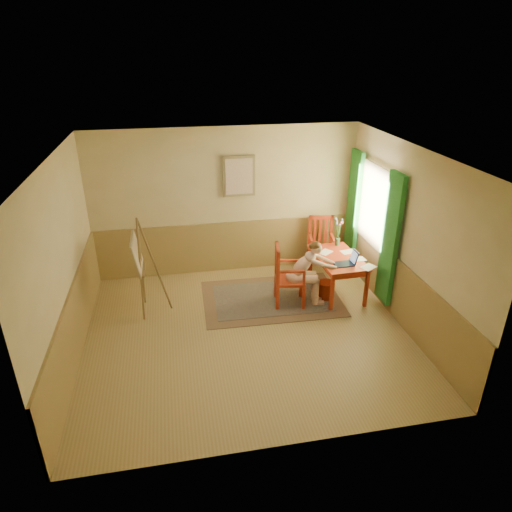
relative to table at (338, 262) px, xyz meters
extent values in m
cube|color=tan|center=(-1.79, -0.92, -0.64)|extent=(5.00, 4.50, 0.02)
cube|color=white|center=(-1.79, -0.92, 2.18)|extent=(5.00, 4.50, 0.02)
cube|color=tan|center=(-1.79, 1.34, 0.77)|extent=(5.00, 0.02, 2.80)
cube|color=tan|center=(-1.79, -3.18, 0.77)|extent=(5.00, 0.02, 2.80)
cube|color=tan|center=(-4.30, -0.92, 0.77)|extent=(0.02, 4.50, 2.80)
cube|color=tan|center=(0.72, -0.92, 0.77)|extent=(0.02, 4.50, 2.80)
cube|color=#A88C50|center=(-1.79, 1.31, -0.13)|extent=(5.00, 0.04, 1.00)
cube|color=#A88C50|center=(-4.27, -0.92, -0.13)|extent=(0.04, 4.50, 1.00)
cube|color=#A88C50|center=(0.69, -0.92, -0.13)|extent=(0.04, 4.50, 1.00)
cube|color=white|center=(0.68, 0.18, 0.92)|extent=(0.02, 1.00, 1.30)
cube|color=#917E52|center=(0.66, 0.18, 0.92)|extent=(0.03, 1.12, 1.42)
cube|color=#2D8437|center=(0.61, -0.60, 0.62)|extent=(0.08, 0.45, 2.20)
cube|color=#2D8437|center=(0.61, 0.96, 0.62)|extent=(0.08, 0.45, 2.20)
cube|color=#917E52|center=(-1.54, 1.29, 1.27)|extent=(0.60, 0.04, 0.76)
cube|color=beige|center=(-1.54, 1.26, 1.27)|extent=(0.50, 0.02, 0.66)
cube|color=#8C7251|center=(-1.18, 0.01, -0.62)|extent=(2.44, 1.67, 0.01)
cube|color=black|center=(-1.18, 0.01, -0.62)|extent=(2.03, 1.25, 0.01)
cube|color=#C44021|center=(0.00, 0.00, 0.07)|extent=(0.77, 1.23, 0.04)
cube|color=#C44021|center=(0.00, 0.00, 0.00)|extent=(0.67, 1.13, 0.10)
cube|color=#C44021|center=(-0.29, -0.57, -0.29)|extent=(0.06, 0.06, 0.68)
cube|color=#C44021|center=(0.34, -0.54, -0.29)|extent=(0.06, 0.06, 0.68)
cube|color=#C44021|center=(-0.34, 0.54, -0.29)|extent=(0.06, 0.06, 0.68)
cube|color=#C44021|center=(0.29, 0.57, -0.29)|extent=(0.06, 0.06, 0.68)
cube|color=#C44021|center=(-0.91, -0.19, -0.17)|extent=(0.57, 0.55, 0.05)
cube|color=#C44021|center=(-1.17, -0.36, -0.41)|extent=(0.06, 0.06, 0.44)
cube|color=#C44021|center=(-0.73, -0.44, -0.41)|extent=(0.06, 0.06, 0.44)
cube|color=#C44021|center=(-1.10, 0.05, -0.41)|extent=(0.06, 0.06, 0.44)
cube|color=#C44021|center=(-0.66, -0.02, -0.41)|extent=(0.06, 0.06, 0.44)
cube|color=#C44021|center=(-1.17, -0.36, 0.15)|extent=(0.06, 0.06, 0.59)
cube|color=#C44021|center=(-1.10, 0.05, 0.15)|extent=(0.06, 0.06, 0.59)
cube|color=#C44021|center=(-1.13, -0.16, 0.42)|extent=(0.13, 0.48, 0.06)
cube|color=#C44021|center=(-1.15, -0.26, 0.14)|extent=(0.04, 0.05, 0.49)
cube|color=#C44021|center=(-1.13, -0.16, 0.14)|extent=(0.04, 0.05, 0.49)
cube|color=#C44021|center=(-1.11, -0.05, 0.14)|extent=(0.04, 0.05, 0.49)
cube|color=#C44021|center=(-0.95, -0.40, 0.09)|extent=(0.44, 0.12, 0.04)
cube|color=#C44021|center=(-0.74, -0.43, -0.03)|extent=(0.05, 0.05, 0.24)
cube|color=#C44021|center=(-0.88, 0.01, 0.09)|extent=(0.44, 0.12, 0.04)
cube|color=#C44021|center=(-0.67, -0.02, -0.03)|extent=(0.05, 0.05, 0.24)
cube|color=#C44021|center=(-0.01, 0.88, -0.17)|extent=(0.56, 0.58, 0.05)
cube|color=#C44021|center=(-0.17, 1.14, -0.41)|extent=(0.06, 0.06, 0.44)
cube|color=#C44021|center=(-0.26, 0.70, -0.41)|extent=(0.06, 0.06, 0.44)
cube|color=#C44021|center=(0.24, 1.06, -0.41)|extent=(0.06, 0.06, 0.44)
cube|color=#C44021|center=(0.16, 0.62, -0.41)|extent=(0.06, 0.06, 0.44)
cube|color=#C44021|center=(-0.17, 1.14, 0.16)|extent=(0.06, 0.06, 0.60)
cube|color=#C44021|center=(0.24, 1.06, 0.16)|extent=(0.06, 0.06, 0.60)
cube|color=#C44021|center=(0.03, 1.10, 0.42)|extent=(0.48, 0.14, 0.07)
cube|color=#C44021|center=(-0.07, 1.12, 0.14)|extent=(0.05, 0.04, 0.49)
cube|color=#C44021|center=(0.03, 1.10, 0.14)|extent=(0.05, 0.04, 0.49)
cube|color=#C44021|center=(0.14, 1.08, 0.14)|extent=(0.05, 0.04, 0.49)
cube|color=#C44021|center=(-0.22, 0.92, 0.10)|extent=(0.13, 0.45, 0.04)
cube|color=#C44021|center=(-0.26, 0.71, -0.02)|extent=(0.05, 0.05, 0.24)
cube|color=#C44021|center=(0.20, 0.84, 0.10)|extent=(0.13, 0.45, 0.04)
cube|color=#C44021|center=(0.16, 0.63, -0.02)|extent=(0.05, 0.05, 0.24)
ellipsoid|color=beige|center=(-0.86, -0.20, -0.12)|extent=(0.31, 0.37, 0.21)
cylinder|color=beige|center=(-0.68, -0.31, -0.13)|extent=(0.42, 0.21, 0.15)
cylinder|color=beige|center=(-0.65, -0.15, -0.13)|extent=(0.42, 0.21, 0.15)
cylinder|color=beige|center=(-0.49, -0.34, -0.37)|extent=(0.12, 0.12, 0.46)
cylinder|color=beige|center=(-0.46, -0.18, -0.37)|extent=(0.12, 0.12, 0.46)
cube|color=beige|center=(-0.43, -0.35, -0.60)|extent=(0.20, 0.11, 0.07)
cube|color=beige|center=(-0.41, -0.19, -0.60)|extent=(0.20, 0.11, 0.07)
ellipsoid|color=beige|center=(-0.72, -0.22, 0.09)|extent=(0.48, 0.34, 0.48)
ellipsoid|color=beige|center=(-0.59, -0.24, 0.26)|extent=(0.23, 0.30, 0.17)
sphere|color=beige|center=(-0.49, -0.26, 0.41)|extent=(0.21, 0.21, 0.18)
ellipsoid|color=brown|center=(-0.51, -0.26, 0.47)|extent=(0.20, 0.21, 0.13)
sphere|color=brown|center=(-0.58, -0.24, 0.46)|extent=(0.11, 0.11, 0.10)
cylinder|color=beige|center=(-0.52, -0.39, 0.21)|extent=(0.22, 0.13, 0.14)
cylinder|color=beige|center=(-0.32, -0.41, 0.14)|extent=(0.27, 0.09, 0.16)
sphere|color=beige|center=(-0.44, -0.41, 0.18)|extent=(0.09, 0.09, 0.08)
sphere|color=beige|center=(-0.20, -0.40, 0.09)|extent=(0.08, 0.08, 0.07)
cylinder|color=beige|center=(-0.48, -0.12, 0.21)|extent=(0.21, 0.09, 0.14)
cylinder|color=beige|center=(-0.28, -0.18, 0.14)|extent=(0.28, 0.17, 0.16)
sphere|color=beige|center=(-0.39, -0.13, 0.18)|extent=(0.09, 0.09, 0.08)
sphere|color=beige|center=(-0.17, -0.22, 0.09)|extent=(0.08, 0.08, 0.07)
cube|color=#1E2338|center=(-0.02, -0.30, 0.10)|extent=(0.33, 0.24, 0.02)
cube|color=#2D3342|center=(-0.02, -0.30, 0.10)|extent=(0.29, 0.19, 0.00)
cube|color=#1E2338|center=(0.17, -0.29, 0.21)|extent=(0.08, 0.23, 0.22)
cube|color=#99BFF2|center=(0.16, -0.29, 0.21)|extent=(0.06, 0.19, 0.18)
cube|color=white|center=(0.36, -0.47, 0.09)|extent=(0.31, 0.29, 0.00)
cube|color=white|center=(0.25, 0.17, 0.09)|extent=(0.28, 0.22, 0.00)
cube|color=white|center=(-0.15, 0.23, 0.09)|extent=(0.32, 0.30, 0.00)
cube|color=white|center=(0.31, -0.15, 0.09)|extent=(0.27, 0.20, 0.00)
cylinder|color=#3F724C|center=(0.16, 0.49, 0.16)|extent=(0.10, 0.10, 0.14)
cylinder|color=#3F7233|center=(0.15, 0.54, 0.39)|extent=(0.03, 0.12, 0.36)
sphere|color=#728CD8|center=(0.14, 0.60, 0.57)|extent=(0.07, 0.07, 0.05)
cylinder|color=#3F7233|center=(0.13, 0.46, 0.40)|extent=(0.07, 0.07, 0.38)
sphere|color=pink|center=(0.10, 0.43, 0.58)|extent=(0.05, 0.05, 0.04)
cylinder|color=#3F7233|center=(0.17, 0.50, 0.35)|extent=(0.03, 0.03, 0.28)
sphere|color=pink|center=(0.18, 0.51, 0.49)|extent=(0.05, 0.05, 0.04)
cylinder|color=#3F7233|center=(0.12, 0.45, 0.38)|extent=(0.09, 0.09, 0.35)
sphere|color=#728CD8|center=(0.08, 0.40, 0.56)|extent=(0.06, 0.06, 0.05)
cylinder|color=#3F7233|center=(0.20, 0.51, 0.36)|extent=(0.09, 0.06, 0.31)
sphere|color=pink|center=(0.24, 0.53, 0.52)|extent=(0.06, 0.06, 0.05)
cylinder|color=#3F7233|center=(0.18, 0.50, 0.37)|extent=(0.05, 0.04, 0.32)
sphere|color=pink|center=(0.20, 0.51, 0.52)|extent=(0.05, 0.05, 0.04)
cylinder|color=#3F7233|center=(0.20, 0.52, 0.39)|extent=(0.09, 0.07, 0.36)
sphere|color=#728CD8|center=(0.24, 0.55, 0.56)|extent=(0.05, 0.05, 0.04)
cylinder|color=#A62D0C|center=(-0.23, -0.14, -0.47)|extent=(0.38, 0.38, 0.32)
cylinder|color=brown|center=(-3.36, -0.10, 0.21)|extent=(0.08, 0.31, 1.68)
cylinder|color=brown|center=(-3.36, 0.17, 0.21)|extent=(0.08, 0.31, 1.68)
cylinder|color=brown|center=(-3.13, 0.03, 0.21)|extent=(0.44, 0.03, 1.68)
cylinder|color=brown|center=(-3.38, 0.03, 0.14)|extent=(0.03, 0.47, 0.03)
cube|color=brown|center=(-3.33, 0.03, 0.14)|extent=(0.06, 0.51, 0.03)
cube|color=#917E52|center=(-3.40, 0.03, 0.43)|extent=(0.13, 0.74, 0.56)
cube|color=beige|center=(-3.39, 0.03, 0.43)|extent=(0.10, 0.67, 0.48)
camera|label=1|loc=(-2.76, -6.75, 3.50)|focal=31.75mm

